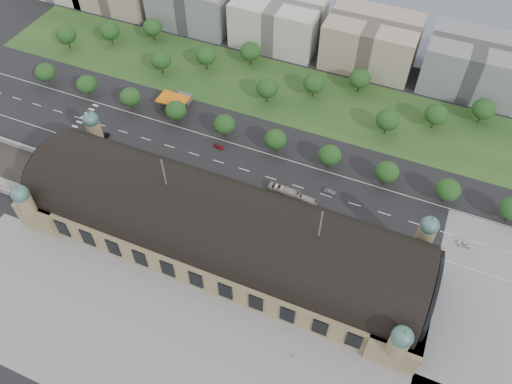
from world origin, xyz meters
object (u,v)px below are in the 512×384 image
at_px(parked_car_2, 152,172).
at_px(parked_car_5, 191,177).
at_px(parked_car_6, 185,183).
at_px(parked_car_1, 110,150).
at_px(parked_car_3, 169,170).
at_px(traffic_car_6, 463,244).
at_px(traffic_car_5, 330,192).
at_px(parked_car_4, 140,161).
at_px(bus_mid, 305,199).
at_px(traffic_car_4, 283,192).
at_px(bus_east, 284,191).
at_px(bus_west, 227,183).
at_px(pedestrian_0, 293,356).
at_px(traffic_car_3, 219,147).
at_px(traffic_car_2, 103,134).
at_px(parked_car_0, 84,150).
at_px(petrol_station, 179,99).

distance_m(parked_car_2, parked_car_5, 17.04).
height_order(parked_car_2, parked_car_6, parked_car_6).
xyz_separation_m(parked_car_1, parked_car_3, (29.39, 0.00, 0.06)).
bearing_deg(traffic_car_6, parked_car_2, -82.93).
relative_size(traffic_car_5, parked_car_1, 0.97).
bearing_deg(parked_car_4, parked_car_3, 50.36).
bearing_deg(bus_mid, traffic_car_4, 87.13).
xyz_separation_m(traffic_car_5, bus_east, (-16.75, -7.78, 1.06)).
distance_m(traffic_car_6, parked_car_6, 110.26).
height_order(parked_car_2, bus_west, bus_west).
xyz_separation_m(parked_car_2, parked_car_6, (15.83, -0.14, 0.11)).
relative_size(parked_car_4, bus_mid, 0.40).
bearing_deg(parked_car_3, parked_car_2, -85.32).
bearing_deg(pedestrian_0, traffic_car_3, 106.28).
relative_size(traffic_car_2, pedestrian_0, 3.33).
bearing_deg(parked_car_1, traffic_car_6, 63.40).
height_order(parked_car_6, bus_east, bus_east).
height_order(traffic_car_2, parked_car_6, traffic_car_2).
bearing_deg(traffic_car_6, bus_mid, -85.94).
height_order(parked_car_0, parked_car_5, parked_car_5).
relative_size(bus_west, pedestrian_0, 7.96).
relative_size(traffic_car_5, parked_car_2, 1.12).
xyz_separation_m(parked_car_2, bus_east, (55.13, 10.78, 1.23)).
bearing_deg(petrol_station, parked_car_6, -58.81).
xyz_separation_m(traffic_car_4, parked_car_1, (-78.11, -7.18, -0.12)).
relative_size(parked_car_6, bus_mid, 0.49).
bearing_deg(petrol_station, bus_mid, -24.26).
relative_size(traffic_car_3, traffic_car_6, 0.87).
distance_m(parked_car_4, parked_car_6, 23.93).
xyz_separation_m(parked_car_4, pedestrian_0, (89.53, -55.08, 0.15)).
xyz_separation_m(traffic_car_4, pedestrian_0, (26.98, -62.27, 0.01)).
height_order(parked_car_4, bus_east, bus_east).
relative_size(parked_car_1, parked_car_5, 1.09).
bearing_deg(parked_car_0, parked_car_1, 88.04).
relative_size(traffic_car_6, parked_car_1, 0.99).
distance_m(parked_car_0, parked_car_3, 40.34).
relative_size(traffic_car_5, parked_car_6, 0.95).
relative_size(traffic_car_4, pedestrian_0, 2.91).
height_order(traffic_car_5, traffic_car_6, traffic_car_5).
distance_m(traffic_car_4, traffic_car_5, 18.69).
height_order(traffic_car_2, pedestrian_0, pedestrian_0).
bearing_deg(parked_car_2, bus_east, 72.14).
bearing_deg(traffic_car_3, bus_mid, -101.78).
bearing_deg(parked_car_5, traffic_car_3, 137.28).
xyz_separation_m(traffic_car_3, traffic_car_6, (105.57, -10.60, 0.06)).
bearing_deg(parked_car_1, parked_car_0, -100.06).
xyz_separation_m(parked_car_2, parked_car_4, (-7.77, 3.86, 0.05)).
distance_m(bus_west, bus_mid, 32.25).
bearing_deg(traffic_car_4, traffic_car_2, -82.98).
xyz_separation_m(parked_car_4, bus_west, (39.88, 2.00, 1.16)).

